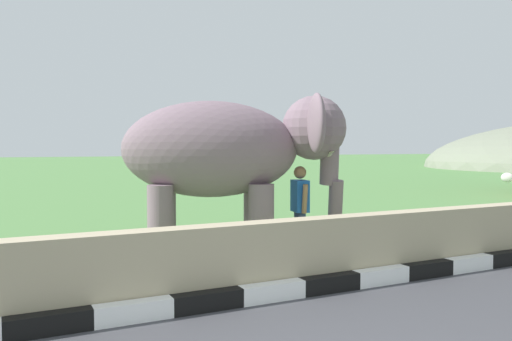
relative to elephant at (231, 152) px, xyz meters
name	(u,v)px	position (x,y,z in m)	size (l,w,h in m)	color
striped_curb	(172,307)	(-1.91, -2.58, -1.80)	(16.20, 0.20, 0.24)	white
barrier_parapet	(323,252)	(0.44, -2.28, -1.42)	(28.00, 0.36, 1.00)	tan
elephant	(231,152)	(0.00, 0.00, 0.00)	(4.07, 3.07, 2.93)	slate
person_handler	(300,206)	(1.22, -0.35, -0.99)	(0.32, 0.66, 1.66)	navy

